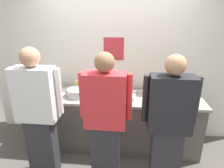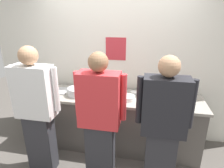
# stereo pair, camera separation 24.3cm
# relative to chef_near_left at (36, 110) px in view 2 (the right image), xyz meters

# --- Properties ---
(ground_plane) EXTENTS (9.00, 9.00, 0.00)m
(ground_plane) POSITION_rel_chef_near_left_xyz_m (0.83, 0.34, -0.92)
(ground_plane) COLOR #514C47
(wall_back) EXTENTS (4.34, 0.11, 2.78)m
(wall_back) POSITION_rel_chef_near_left_xyz_m (0.83, 1.16, 0.47)
(wall_back) COLOR silver
(wall_back) RESTS_ON ground
(prep_counter) EXTENTS (2.77, 0.67, 0.89)m
(prep_counter) POSITION_rel_chef_near_left_xyz_m (0.83, 0.70, -0.47)
(prep_counter) COLOR #56514C
(prep_counter) RESTS_ON ground
(chef_near_left) EXTENTS (0.63, 0.24, 1.74)m
(chef_near_left) POSITION_rel_chef_near_left_xyz_m (0.00, 0.00, 0.00)
(chef_near_left) COLOR #2D2D33
(chef_near_left) RESTS_ON ground
(chef_center) EXTENTS (0.62, 0.24, 1.70)m
(chef_center) POSITION_rel_chef_near_left_xyz_m (0.84, -0.03, -0.02)
(chef_center) COLOR #2D2D33
(chef_center) RESTS_ON ground
(chef_far_right) EXTENTS (0.62, 0.24, 1.70)m
(chef_far_right) POSITION_rel_chef_near_left_xyz_m (1.57, -0.05, -0.02)
(chef_far_right) COLOR #2D2D33
(chef_far_right) RESTS_ON ground
(plate_stack_front) EXTENTS (0.21, 0.21, 0.06)m
(plate_stack_front) POSITION_rel_chef_near_left_xyz_m (1.11, 0.61, -0.00)
(plate_stack_front) COLOR white
(plate_stack_front) RESTS_ON prep_counter
(plate_stack_rear) EXTENTS (0.23, 0.23, 0.06)m
(plate_stack_rear) POSITION_rel_chef_near_left_xyz_m (1.62, 0.67, -0.00)
(plate_stack_rear) COLOR white
(plate_stack_rear) RESTS_ON prep_counter
(mixing_bowl_steel) EXTENTS (0.33, 0.33, 0.12)m
(mixing_bowl_steel) POSITION_rel_chef_near_left_xyz_m (0.32, 0.64, 0.03)
(mixing_bowl_steel) COLOR #B7BABF
(mixing_bowl_steel) RESTS_ON prep_counter
(sheet_tray) EXTENTS (0.53, 0.35, 0.02)m
(sheet_tray) POSITION_rel_chef_near_left_xyz_m (-0.15, 0.69, -0.02)
(sheet_tray) COLOR #B7BABF
(sheet_tray) RESTS_ON prep_counter
(squeeze_bottle_primary) EXTENTS (0.06, 0.06, 0.19)m
(squeeze_bottle_primary) POSITION_rel_chef_near_left_xyz_m (0.24, 0.89, 0.06)
(squeeze_bottle_primary) COLOR #E5E066
(squeeze_bottle_primary) RESTS_ON prep_counter
(squeeze_bottle_secondary) EXTENTS (0.06, 0.06, 0.18)m
(squeeze_bottle_secondary) POSITION_rel_chef_near_left_xyz_m (0.88, 0.57, 0.05)
(squeeze_bottle_secondary) COLOR #E5E066
(squeeze_bottle_secondary) RESTS_ON prep_counter
(squeeze_bottle_spare) EXTENTS (0.06, 0.06, 0.21)m
(squeeze_bottle_spare) POSITION_rel_chef_near_left_xyz_m (1.92, 0.83, 0.07)
(squeeze_bottle_spare) COLOR red
(squeeze_bottle_spare) RESTS_ON prep_counter
(ramekin_yellow_sauce) EXTENTS (0.10, 0.10, 0.04)m
(ramekin_yellow_sauce) POSITION_rel_chef_near_left_xyz_m (0.84, 0.86, -0.01)
(ramekin_yellow_sauce) COLOR white
(ramekin_yellow_sauce) RESTS_ON prep_counter
(ramekin_red_sauce) EXTENTS (0.10, 0.10, 0.04)m
(ramekin_red_sauce) POSITION_rel_chef_near_left_xyz_m (0.71, 0.62, -0.01)
(ramekin_red_sauce) COLOR white
(ramekin_red_sauce) RESTS_ON prep_counter
(ramekin_orange_sauce) EXTENTS (0.11, 0.11, 0.04)m
(ramekin_orange_sauce) POSITION_rel_chef_near_left_xyz_m (1.17, 0.84, -0.01)
(ramekin_orange_sauce) COLOR white
(ramekin_orange_sauce) RESTS_ON prep_counter
(deli_cup) EXTENTS (0.09, 0.09, 0.09)m
(deli_cup) POSITION_rel_chef_near_left_xyz_m (1.99, 0.66, 0.01)
(deli_cup) COLOR white
(deli_cup) RESTS_ON prep_counter
(chefs_knife) EXTENTS (0.28, 0.03, 0.02)m
(chefs_knife) POSITION_rel_chef_near_left_xyz_m (1.68, 0.77, -0.03)
(chefs_knife) COLOR #B7BABF
(chefs_knife) RESTS_ON prep_counter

